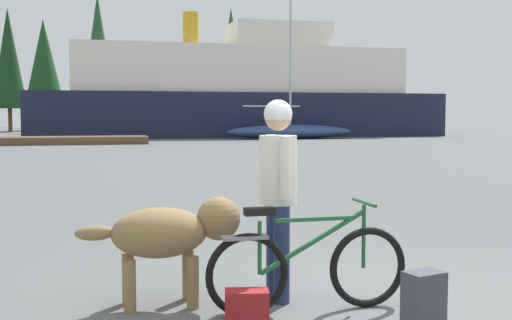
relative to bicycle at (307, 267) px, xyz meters
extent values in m
plane|color=#595B5B|center=(0.40, -0.10, -0.37)|extent=(160.00, 160.00, 0.00)
torus|color=black|center=(0.53, 0.00, -0.03)|extent=(0.67, 0.06, 0.67)
torus|color=black|center=(-0.50, 0.00, -0.03)|extent=(0.67, 0.06, 0.67)
cube|color=#19592D|center=(0.07, 0.00, 0.39)|extent=(0.65, 0.03, 0.03)
cube|color=#19592D|center=(0.05, 0.00, 0.20)|extent=(0.88, 0.03, 0.49)
cylinder|color=#19592D|center=(-0.40, 0.00, 0.18)|extent=(0.03, 0.03, 0.42)
cylinder|color=#19592D|center=(0.49, 0.00, 0.23)|extent=(0.03, 0.03, 0.52)
cube|color=black|center=(-0.40, 0.00, 0.47)|extent=(0.24, 0.10, 0.06)
cylinder|color=#19592D|center=(0.49, 0.00, 0.51)|extent=(0.03, 0.44, 0.03)
cube|color=slate|center=(-0.52, 0.00, 0.27)|extent=(0.36, 0.14, 0.02)
cylinder|color=navy|center=(-0.13, 0.50, 0.05)|extent=(0.14, 0.14, 0.83)
cylinder|color=navy|center=(-0.13, 0.28, 0.05)|extent=(0.14, 0.14, 0.83)
cylinder|color=silver|center=(-0.13, 0.39, 0.75)|extent=(0.32, 0.32, 0.59)
cylinder|color=silver|center=(-0.13, 0.61, 0.79)|extent=(0.09, 0.09, 0.52)
cylinder|color=silver|center=(-0.13, 0.17, 0.79)|extent=(0.09, 0.09, 0.52)
sphere|color=tan|center=(-0.13, 0.39, 1.20)|extent=(0.22, 0.22, 0.22)
sphere|color=white|center=(-0.13, 0.39, 1.23)|extent=(0.24, 0.24, 0.24)
ellipsoid|color=olive|center=(-1.13, 0.46, 0.25)|extent=(0.79, 0.49, 0.42)
sphere|color=olive|center=(-0.63, 0.46, 0.35)|extent=(0.37, 0.37, 0.37)
ellipsoid|color=olive|center=(-1.65, 0.46, 0.27)|extent=(0.32, 0.12, 0.12)
cylinder|color=olive|center=(-0.88, 0.59, -0.15)|extent=(0.10, 0.10, 0.43)
cylinder|color=olive|center=(-0.88, 0.32, -0.15)|extent=(0.10, 0.10, 0.43)
cylinder|color=olive|center=(-1.39, 0.59, -0.15)|extent=(0.10, 0.10, 0.43)
cylinder|color=olive|center=(-1.39, 0.32, -0.15)|extent=(0.10, 0.10, 0.43)
cube|color=#3F3F4C|center=(0.70, -0.61, -0.15)|extent=(0.32, 0.26, 0.44)
cube|color=maroon|center=(-0.58, -0.34, -0.21)|extent=(0.35, 0.24, 0.31)
cube|color=brown|center=(-5.71, 30.28, -0.17)|extent=(13.65, 2.55, 0.40)
cube|color=#191E38|center=(8.41, 39.56, 1.16)|extent=(28.85, 7.06, 3.06)
cube|color=silver|center=(8.41, 39.56, 4.29)|extent=(23.08, 5.93, 3.20)
cube|color=silver|center=(11.30, 39.56, 6.79)|extent=(6.92, 4.23, 1.80)
cylinder|color=#BF8C19|center=(4.95, 39.56, 7.09)|extent=(1.10, 1.10, 2.40)
ellipsoid|color=navy|center=(10.60, 34.30, 0.08)|extent=(8.39, 2.35, 0.90)
cylinder|color=#B2B2B7|center=(10.60, 34.30, 4.89)|extent=(0.14, 0.14, 8.71)
cylinder|color=#B2B2B7|center=(9.34, 34.30, 1.73)|extent=(3.77, 0.10, 0.10)
cylinder|color=#4C331E|center=(-8.94, 55.23, 0.69)|extent=(0.36, 0.36, 2.11)
cone|color=#143819|center=(-8.94, 55.23, 6.16)|extent=(3.01, 3.01, 8.84)
cylinder|color=#4C331E|center=(-1.24, 54.31, 0.83)|extent=(0.32, 0.32, 2.40)
cone|color=#1E4C28|center=(-1.24, 54.31, 7.02)|extent=(3.03, 3.03, 9.98)
cylinder|color=#4C331E|center=(11.38, 56.16, 1.08)|extent=(0.42, 0.42, 2.90)
cone|color=#1E4C28|center=(11.38, 56.16, 7.02)|extent=(3.05, 3.05, 8.98)
cylinder|color=#4C331E|center=(-6.31, 59.85, 0.64)|extent=(0.36, 0.36, 2.01)
cone|color=#19471E|center=(-6.31, 59.85, 6.00)|extent=(3.88, 3.88, 8.72)
camera|label=1|loc=(-1.63, -4.74, 1.23)|focal=44.36mm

